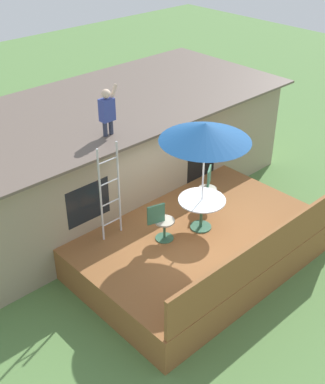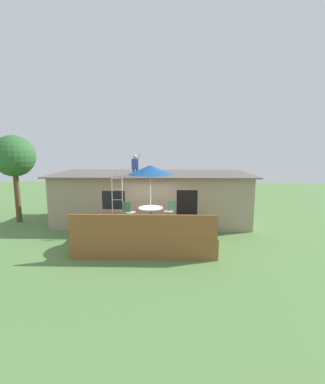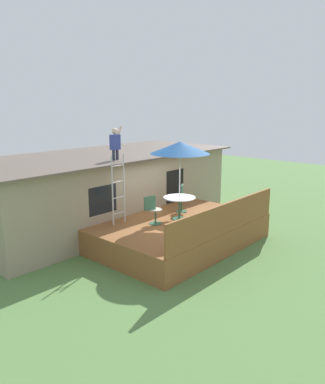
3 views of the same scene
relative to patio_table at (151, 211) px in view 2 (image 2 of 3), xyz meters
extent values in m
plane|color=#567F42|center=(-0.15, -0.04, -1.39)|extent=(40.00, 40.00, 0.00)
cube|color=gray|center=(-0.15, 3.56, -0.08)|extent=(10.00, 4.00, 2.60)
cube|color=#66564C|center=(-0.15, 3.56, 1.25)|extent=(10.50, 4.50, 0.06)
cube|color=black|center=(-1.90, 1.57, 0.16)|extent=(1.10, 0.03, 0.90)
cube|color=black|center=(1.64, 1.57, -0.34)|extent=(1.00, 0.03, 2.00)
cube|color=brown|center=(-0.15, -0.04, -0.99)|extent=(5.47, 3.76, 0.80)
cube|color=brown|center=(-0.15, -1.87, -0.14)|extent=(5.37, 0.08, 0.90)
cylinder|color=#33664C|center=(0.00, 0.00, -0.57)|extent=(0.48, 0.48, 0.03)
cylinder|color=#33664C|center=(0.00, 0.00, -0.22)|extent=(0.07, 0.07, 0.71)
cylinder|color=silver|center=(0.00, 0.00, 0.14)|extent=(1.04, 1.04, 0.03)
cylinder|color=silver|center=(0.00, 0.00, 0.61)|extent=(0.04, 0.04, 2.40)
cone|color=#194C8C|center=(0.00, 0.00, 1.76)|extent=(1.90, 1.90, 0.38)
cylinder|color=silver|center=(-1.87, 1.13, 0.51)|extent=(0.04, 0.04, 2.20)
cylinder|color=silver|center=(-1.39, 1.13, 0.51)|extent=(0.04, 0.04, 2.20)
cylinder|color=silver|center=(-1.63, 1.13, -0.24)|extent=(0.48, 0.03, 0.03)
cylinder|color=silver|center=(-1.63, 1.13, 0.26)|extent=(0.48, 0.03, 0.03)
cylinder|color=silver|center=(-1.63, 1.13, 0.76)|extent=(0.48, 0.03, 0.03)
cylinder|color=silver|center=(-1.63, 1.13, 1.26)|extent=(0.48, 0.03, 0.03)
cylinder|color=#33384C|center=(-0.97, 2.06, 1.45)|extent=(0.10, 0.10, 0.34)
cylinder|color=#33384C|center=(-0.81, 2.06, 1.45)|extent=(0.10, 0.10, 0.34)
cube|color=#384799|center=(-0.89, 2.06, 1.87)|extent=(0.32, 0.20, 0.50)
sphere|color=beige|center=(-0.89, 2.06, 2.23)|extent=(0.20, 0.20, 0.20)
cylinder|color=beige|center=(-0.71, 2.06, 2.17)|extent=(0.26, 0.08, 0.44)
cylinder|color=#33664C|center=(-0.88, 0.25, -0.58)|extent=(0.40, 0.40, 0.02)
cylinder|color=#33664C|center=(-0.88, 0.25, -0.36)|extent=(0.06, 0.06, 0.44)
cylinder|color=#A59E8C|center=(-0.88, 0.25, -0.13)|extent=(0.44, 0.44, 0.04)
cube|color=#33664C|center=(-1.07, 0.31, 0.11)|extent=(0.40, 0.15, 0.44)
cylinder|color=#33664C|center=(0.74, 0.51, -0.58)|extent=(0.40, 0.40, 0.02)
cylinder|color=#33664C|center=(0.74, 0.51, -0.36)|extent=(0.06, 0.06, 0.44)
cylinder|color=#A59E8C|center=(0.74, 0.51, -0.13)|extent=(0.44, 0.44, 0.04)
cube|color=#33664C|center=(0.91, 0.62, 0.11)|extent=(0.35, 0.26, 0.44)
cylinder|color=brown|center=(-7.47, 3.15, 0.19)|extent=(0.28, 0.28, 3.16)
sphere|color=#2D662D|center=(-7.47, 3.15, 2.21)|extent=(2.19, 2.19, 2.19)
camera|label=1|loc=(-6.87, -6.15, 6.04)|focal=46.99mm
camera|label=2|loc=(0.80, -11.62, 2.77)|focal=26.26mm
camera|label=3|loc=(-9.29, -7.54, 3.11)|focal=35.58mm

